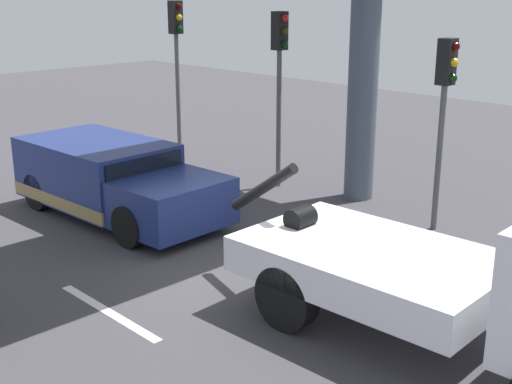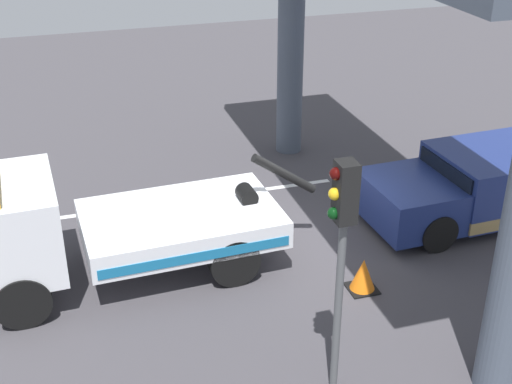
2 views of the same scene
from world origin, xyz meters
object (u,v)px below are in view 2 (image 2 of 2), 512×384
(traffic_light_mid, at_px, (342,231))
(traffic_cone_orange, at_px, (363,275))
(towed_van_green, at_px, (487,185))
(tow_truck_white, at_px, (81,227))

(traffic_light_mid, height_order, traffic_cone_orange, traffic_light_mid)
(towed_van_green, xyz_separation_m, traffic_light_mid, (5.51, 4.22, 2.08))
(traffic_light_mid, distance_m, traffic_cone_orange, 3.80)
(traffic_light_mid, bearing_deg, traffic_cone_orange, -124.46)
(tow_truck_white, xyz_separation_m, traffic_light_mid, (-3.42, 4.19, 1.66))
(towed_van_green, bearing_deg, traffic_cone_orange, 25.86)
(tow_truck_white, distance_m, traffic_light_mid, 5.66)
(towed_van_green, relative_size, traffic_cone_orange, 7.98)
(tow_truck_white, height_order, traffic_cone_orange, tow_truck_white)
(towed_van_green, relative_size, traffic_light_mid, 1.35)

